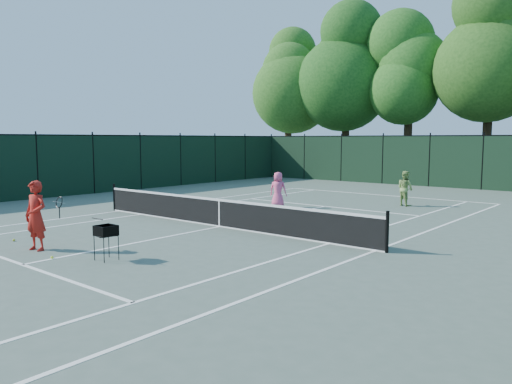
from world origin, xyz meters
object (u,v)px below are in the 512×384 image
Objects in this scene: player_pink at (278,190)px; ball_hopper at (106,231)px; coach at (36,216)px; player_green at (405,188)px; loose_ball_midcourt at (14,240)px; loose_ball_near_cart at (52,257)px.

player_pink is 10.15m from ball_hopper.
coach reaches higher than player_green.
coach is at bearing -153.34° from ball_hopper.
player_pink reaches higher than ball_hopper.
coach is 2.34m from ball_hopper.
loose_ball_midcourt is (-3.87, -0.41, -0.66)m from ball_hopper.
coach is 10.38m from player_pink.
loose_ball_midcourt is (-1.60, 0.12, -0.86)m from coach.
player_pink reaches higher than loose_ball_midcourt.
coach is 26.22× the size of loose_ball_near_cart.
player_green is 13.74m from ball_hopper.
coach is 26.22× the size of loose_ball_midcourt.
player_pink is 5.44m from player_green.
player_green is 15.05m from loose_ball_midcourt.
player_green is 14.67m from loose_ball_near_cart.
ball_hopper is 1.50m from loose_ball_near_cart.
loose_ball_midcourt is at bearing 161.71° from coach.
player_green is at bearing 69.44° from loose_ball_midcourt.
coach is at bearing -4.41° from loose_ball_midcourt.
loose_ball_midcourt is (-5.28, -14.08, -0.71)m from player_green.
ball_hopper is at bearing 34.60° from loose_ball_near_cart.
coach reaches higher than ball_hopper.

